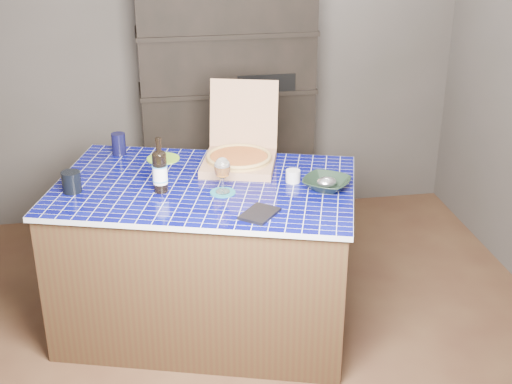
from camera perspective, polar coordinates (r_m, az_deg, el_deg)
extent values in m
plane|color=brown|center=(4.17, 0.66, -11.64)|extent=(3.50, 3.50, 0.00)
plane|color=#4B4441|center=(5.24, -2.74, 11.10)|extent=(3.50, 0.00, 3.50)
plane|color=#4B4441|center=(2.07, 9.64, -11.58)|extent=(3.50, 0.00, 3.50)
cube|color=black|center=(5.12, -2.35, 6.74)|extent=(1.20, 0.40, 1.80)
cube|color=black|center=(5.05, 0.53, 9.15)|extent=(0.40, 0.32, 0.12)
cube|color=#3F2C18|center=(4.10, -3.97, -5.26)|extent=(1.80, 1.40, 0.86)
cube|color=#040546|center=(3.90, -4.16, 0.43)|extent=(1.85, 1.45, 0.03)
cube|color=#AA7A57|center=(4.10, -1.37, 2.30)|extent=(0.50, 0.50, 0.05)
cube|color=#AA7A57|center=(4.25, -0.99, 6.28)|extent=(0.41, 0.20, 0.40)
cylinder|color=tan|center=(4.09, -1.38, 2.67)|extent=(0.37, 0.37, 0.01)
cylinder|color=maroon|center=(4.08, -1.38, 2.82)|extent=(0.33, 0.33, 0.01)
torus|color=tan|center=(4.08, -1.38, 2.88)|extent=(0.38, 0.38, 0.02)
cylinder|color=black|center=(3.79, -7.68, 1.51)|extent=(0.08, 0.08, 0.21)
ellipsoid|color=black|center=(3.75, -7.77, 3.00)|extent=(0.08, 0.08, 0.04)
cylinder|color=black|center=(3.73, -7.82, 3.71)|extent=(0.03, 0.03, 0.09)
cylinder|color=white|center=(3.79, -7.68, 1.37)|extent=(0.08, 0.08, 0.10)
cylinder|color=#4099DB|center=(3.80, -7.65, 0.95)|extent=(0.08, 0.08, 0.01)
cylinder|color=#4099DB|center=(3.77, -7.72, 2.07)|extent=(0.08, 0.08, 0.01)
cylinder|color=#17697A|center=(3.78, -2.67, -0.04)|extent=(0.14, 0.14, 0.01)
cylinder|color=white|center=(3.77, -2.67, 0.04)|extent=(0.08, 0.08, 0.01)
cylinder|color=white|center=(3.76, -2.69, 0.66)|extent=(0.01, 0.01, 0.08)
ellipsoid|color=white|center=(3.72, -2.71, 1.93)|extent=(0.09, 0.09, 0.12)
cylinder|color=#BE6A1E|center=(3.73, -2.71, 1.78)|extent=(0.07, 0.07, 0.05)
cylinder|color=white|center=(3.71, -2.72, 2.24)|extent=(0.07, 0.07, 0.02)
cylinder|color=black|center=(3.89, -14.55, 0.79)|extent=(0.10, 0.10, 0.11)
cube|color=black|center=(3.53, 0.28, -1.75)|extent=(0.24, 0.24, 0.02)
imported|color=black|center=(3.83, 5.66, 0.67)|extent=(0.34, 0.34, 0.06)
ellipsoid|color=silver|center=(3.83, 5.67, 0.81)|extent=(0.11, 0.09, 0.05)
cylinder|color=silver|center=(3.90, 2.97, 1.28)|extent=(0.08, 0.08, 0.07)
cylinder|color=black|center=(4.35, -10.93, 3.80)|extent=(0.08, 0.08, 0.13)
cylinder|color=#81C129|center=(4.26, -7.44, 2.67)|extent=(0.19, 0.19, 0.01)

